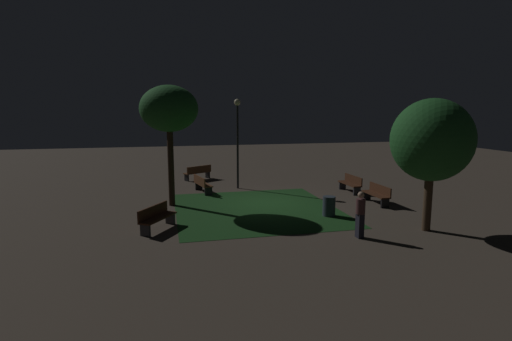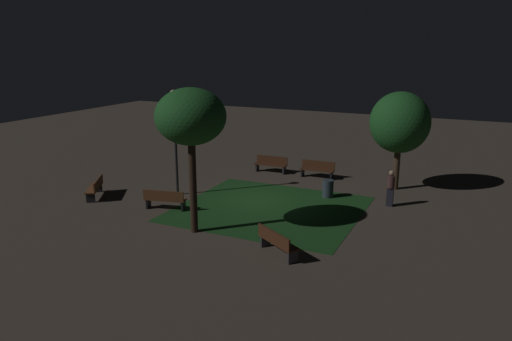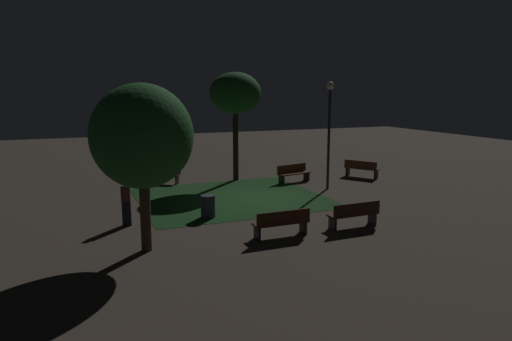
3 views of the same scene
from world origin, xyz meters
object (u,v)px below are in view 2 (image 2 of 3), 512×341
bench_by_lamp (96,187)px  tree_lawn_side (400,123)px  trash_bin (328,189)px  pedestrian (391,187)px  bench_front_left (165,199)px  lamp_post_path_center (175,125)px  bench_back_row (277,242)px  tree_near_wall (191,118)px  bench_near_trees (271,164)px  bench_lawn_edge (318,169)px

bench_by_lamp → tree_lawn_side: 14.55m
trash_bin → pedestrian: 2.87m
bench_front_left → lamp_post_path_center: lamp_post_path_center is taller
bench_front_left → bench_back_row: (-6.10, 2.23, 0.00)m
tree_near_wall → pedestrian: 9.37m
bench_by_lamp → lamp_post_path_center: lamp_post_path_center is taller
pedestrian → lamp_post_path_center: bearing=14.9°
bench_near_trees → pedestrian: size_ratio=1.13×
bench_by_lamp → bench_back_row: same height
bench_back_row → tree_near_wall: 5.33m
bench_front_left → lamp_post_path_center: (0.74, -2.05, 2.81)m
bench_lawn_edge → trash_bin: 3.39m
bench_front_left → pedestrian: 9.76m
bench_near_trees → trash_bin: size_ratio=2.21×
bench_by_lamp → bench_lawn_edge: bearing=-137.5°
lamp_post_path_center → bench_by_lamp: bearing=31.0°
tree_lawn_side → bench_lawn_edge: bearing=-5.5°
trash_bin → pedestrian: bearing=178.0°
bench_by_lamp → bench_front_left: 3.94m
bench_near_trees → tree_near_wall: bearing=95.1°
tree_near_wall → pedestrian: (-6.16, -6.15, -3.48)m
bench_back_row → pedestrian: pedestrian is taller
tree_near_wall → trash_bin: 8.09m
bench_front_left → trash_bin: (-5.79, -4.65, -0.07)m
lamp_post_path_center → trash_bin: bearing=-158.3°
bench_near_trees → pedestrian: 7.67m
bench_near_trees → bench_by_lamp: same height
tree_near_wall → lamp_post_path_center: (3.20, -3.65, -1.03)m
bench_near_trees → bench_front_left: same height
bench_lawn_edge → pedestrian: bearing=143.9°
bench_by_lamp → trash_bin: 10.73m
bench_front_left → lamp_post_path_center: size_ratio=0.38×
bench_lawn_edge → bench_by_lamp: 11.19m
bench_back_row → lamp_post_path_center: 8.54m
tree_lawn_side → bench_front_left: bearing=41.0°
tree_lawn_side → trash_bin: 4.70m
bench_front_left → tree_near_wall: bearing=147.0°
tree_lawn_side → lamp_post_path_center: bearing=29.9°
bench_back_row → tree_near_wall: (3.63, -0.63, 3.85)m
bench_lawn_edge → tree_lawn_side: bearing=174.5°
bench_front_left → bench_lawn_edge: bearing=-119.3°
bench_front_left → pedestrian: size_ratio=1.16×
bench_lawn_edge → trash_bin: (-1.48, 3.05, -0.07)m
bench_back_row → bench_front_left: bearing=-20.1°
bench_front_left → bench_back_row: size_ratio=1.05×
bench_lawn_edge → trash_bin: bench_lawn_edge is taller
trash_bin → lamp_post_path_center: bearing=21.7°
bench_back_row → trash_bin: 6.89m
bench_lawn_edge → bench_by_lamp: same height
bench_near_trees → tree_lawn_side: size_ratio=0.38×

